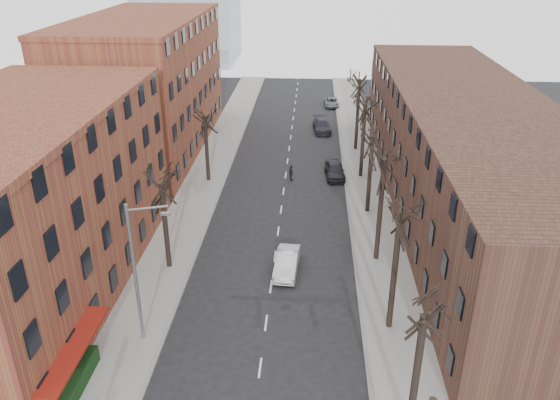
# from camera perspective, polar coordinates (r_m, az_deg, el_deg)

# --- Properties ---
(sidewalk_left) EXTENTS (4.00, 90.00, 0.15)m
(sidewalk_left) POSITION_cam_1_polar(r_m,az_deg,el_deg) (55.82, -7.69, 2.46)
(sidewalk_left) COLOR gray
(sidewalk_left) RESTS_ON ground
(sidewalk_right) EXTENTS (4.00, 90.00, 0.15)m
(sidewalk_right) POSITION_cam_1_polar(r_m,az_deg,el_deg) (55.09, 8.89, 2.06)
(sidewalk_right) COLOR gray
(sidewalk_right) RESTS_ON ground
(building_left_near) EXTENTS (12.00, 26.00, 12.00)m
(building_left_near) POSITION_cam_1_polar(r_m,az_deg,el_deg) (38.88, -25.38, -0.85)
(building_left_near) COLOR brown
(building_left_near) RESTS_ON ground
(building_left_far) EXTENTS (12.00, 28.00, 14.00)m
(building_left_far) POSITION_cam_1_polar(r_m,az_deg,el_deg) (63.94, -13.76, 11.46)
(building_left_far) COLOR brown
(building_left_far) RESTS_ON ground
(building_right) EXTENTS (12.00, 50.00, 10.00)m
(building_right) POSITION_cam_1_polar(r_m,az_deg,el_deg) (50.19, 18.88, 4.68)
(building_right) COLOR #482D21
(building_right) RESTS_ON ground
(awning_left) EXTENTS (1.20, 7.00, 0.15)m
(awning_left) POSITION_cam_1_polar(r_m,az_deg,el_deg) (32.65, -19.98, -17.86)
(awning_left) COLOR maroon
(awning_left) RESTS_ON ground
(hedge) EXTENTS (0.80, 6.00, 1.00)m
(hedge) POSITION_cam_1_polar(r_m,az_deg,el_deg) (31.61, -21.03, -18.16)
(hedge) COLOR #143311
(hedge) RESTS_ON sidewalk_left
(tree_right_b) EXTENTS (5.20, 5.20, 10.80)m
(tree_right_b) POSITION_cam_1_polar(r_m,az_deg,el_deg) (35.25, 11.27, -12.94)
(tree_right_b) COLOR black
(tree_right_b) RESTS_ON ground
(tree_right_c) EXTENTS (5.20, 5.20, 11.60)m
(tree_right_c) POSITION_cam_1_polar(r_m,az_deg,el_deg) (41.78, 9.98, -6.16)
(tree_right_c) COLOR black
(tree_right_c) RESTS_ON ground
(tree_right_d) EXTENTS (5.20, 5.20, 10.00)m
(tree_right_d) POSITION_cam_1_polar(r_m,az_deg,el_deg) (48.75, 9.07, -1.25)
(tree_right_d) COLOR black
(tree_right_d) RESTS_ON ground
(tree_right_e) EXTENTS (5.20, 5.20, 10.80)m
(tree_right_e) POSITION_cam_1_polar(r_m,az_deg,el_deg) (55.99, 8.39, 2.40)
(tree_right_e) COLOR black
(tree_right_e) RESTS_ON ground
(tree_right_f) EXTENTS (5.20, 5.20, 11.60)m
(tree_right_f) POSITION_cam_1_polar(r_m,az_deg,el_deg) (63.42, 7.87, 5.21)
(tree_right_f) COLOR black
(tree_right_f) RESTS_ON ground
(tree_left_a) EXTENTS (5.20, 5.20, 9.50)m
(tree_left_a) POSITION_cam_1_polar(r_m,az_deg,el_deg) (41.05, -11.46, -6.91)
(tree_left_a) COLOR black
(tree_left_a) RESTS_ON ground
(tree_left_b) EXTENTS (5.20, 5.20, 9.50)m
(tree_left_b) POSITION_cam_1_polar(r_m,az_deg,el_deg) (54.87, -7.47, 1.97)
(tree_left_b) COLOR black
(tree_left_b) RESTS_ON ground
(streetlight) EXTENTS (2.45, 0.22, 9.03)m
(streetlight) POSITION_cam_1_polar(r_m,az_deg,el_deg) (31.81, -14.69, -6.93)
(streetlight) COLOR slate
(streetlight) RESTS_ON ground
(silver_sedan) EXTENTS (1.85, 4.54, 1.47)m
(silver_sedan) POSITION_cam_1_polar(r_m,az_deg,el_deg) (39.40, 0.71, -6.56)
(silver_sedan) COLOR silver
(silver_sedan) RESTS_ON ground
(parked_car_near) EXTENTS (2.18, 4.67, 1.55)m
(parked_car_near) POSITION_cam_1_polar(r_m,az_deg,el_deg) (55.36, 5.75, 3.15)
(parked_car_near) COLOR black
(parked_car_near) RESTS_ON ground
(parked_car_mid) EXTENTS (2.54, 5.20, 1.46)m
(parked_car_mid) POSITION_cam_1_polar(r_m,az_deg,el_deg) (69.23, 4.39, 7.74)
(parked_car_mid) COLOR black
(parked_car_mid) RESTS_ON ground
(parked_car_far) EXTENTS (2.10, 4.30, 1.18)m
(parked_car_far) POSITION_cam_1_polar(r_m,az_deg,el_deg) (80.59, 5.40, 10.13)
(parked_car_far) COLOR slate
(parked_car_far) RESTS_ON ground
(pedestrian_crossing) EXTENTS (0.68, 1.02, 1.60)m
(pedestrian_crossing) POSITION_cam_1_polar(r_m,az_deg,el_deg) (54.23, 1.17, 2.82)
(pedestrian_crossing) COLOR black
(pedestrian_crossing) RESTS_ON ground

